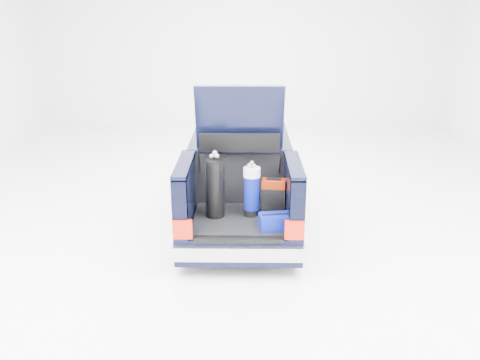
{
  "coord_description": "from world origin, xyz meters",
  "views": [
    {
      "loc": [
        0.1,
        -8.26,
        3.55
      ],
      "look_at": [
        0.0,
        -0.5,
        0.84
      ],
      "focal_mm": 38.0,
      "sensor_mm": 36.0,
      "label": 1
    }
  ],
  "objects_px": {
    "car": "(240,177)",
    "black_golf_bag": "(215,188)",
    "blue_golf_bag": "(252,191)",
    "blue_duffel": "(275,222)",
    "red_suitcase": "(273,197)"
  },
  "relations": [
    {
      "from": "red_suitcase",
      "to": "blue_golf_bag",
      "type": "height_order",
      "value": "blue_golf_bag"
    },
    {
      "from": "car",
      "to": "blue_golf_bag",
      "type": "height_order",
      "value": "car"
    },
    {
      "from": "red_suitcase",
      "to": "blue_golf_bag",
      "type": "bearing_deg",
      "value": -166.93
    },
    {
      "from": "black_golf_bag",
      "to": "blue_golf_bag",
      "type": "distance_m",
      "value": 0.53
    },
    {
      "from": "car",
      "to": "black_golf_bag",
      "type": "xyz_separation_m",
      "value": [
        -0.34,
        -1.55,
        0.37
      ]
    },
    {
      "from": "black_golf_bag",
      "to": "red_suitcase",
      "type": "bearing_deg",
      "value": -4.8
    },
    {
      "from": "blue_duffel",
      "to": "blue_golf_bag",
      "type": "bearing_deg",
      "value": 114.54
    },
    {
      "from": "black_golf_bag",
      "to": "blue_golf_bag",
      "type": "height_order",
      "value": "black_golf_bag"
    },
    {
      "from": "red_suitcase",
      "to": "blue_duffel",
      "type": "relative_size",
      "value": 1.21
    },
    {
      "from": "blue_golf_bag",
      "to": "blue_duffel",
      "type": "height_order",
      "value": "blue_golf_bag"
    },
    {
      "from": "blue_golf_bag",
      "to": "blue_duffel",
      "type": "distance_m",
      "value": 0.64
    },
    {
      "from": "blue_golf_bag",
      "to": "blue_duffel",
      "type": "relative_size",
      "value": 1.77
    },
    {
      "from": "blue_duffel",
      "to": "black_golf_bag",
      "type": "bearing_deg",
      "value": 145.25
    },
    {
      "from": "car",
      "to": "blue_duffel",
      "type": "relative_size",
      "value": 10.06
    },
    {
      "from": "car",
      "to": "blue_golf_bag",
      "type": "bearing_deg",
      "value": -82.99
    }
  ]
}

